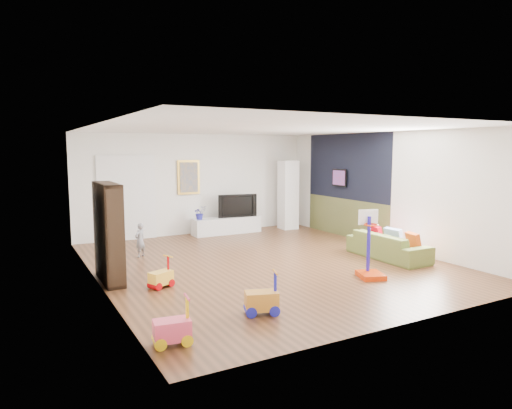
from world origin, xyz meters
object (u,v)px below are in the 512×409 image
bookshelf (108,233)px  basketball_hoop (372,244)px  media_console (227,225)px  sofa (388,246)px

bookshelf → basketball_hoop: bookshelf is taller
basketball_hoop → media_console: bearing=115.2°
bookshelf → basketball_hoop: size_ratio=1.41×
media_console → bookshelf: bearing=-140.1°
media_console → bookshelf: 4.92m
media_console → basketball_hoop: 5.22m
media_console → basketball_hoop: (0.42, -5.19, 0.39)m
sofa → basketball_hoop: bearing=125.5°
media_console → sofa: sofa is taller
media_console → basketball_hoop: basketball_hoop is taller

